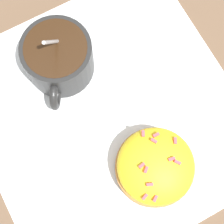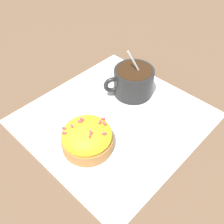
% 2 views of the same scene
% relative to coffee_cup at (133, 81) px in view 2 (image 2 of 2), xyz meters
% --- Properties ---
extents(ground_plane, '(3.00, 3.00, 0.00)m').
position_rel_coffee_cup_xyz_m(ground_plane, '(0.08, 0.01, -0.03)').
color(ground_plane, brown).
extents(paper_napkin, '(0.35, 0.34, 0.00)m').
position_rel_coffee_cup_xyz_m(paper_napkin, '(0.08, 0.01, -0.03)').
color(paper_napkin, white).
rests_on(paper_napkin, ground_plane).
extents(coffee_cup, '(0.09, 0.08, 0.10)m').
position_rel_coffee_cup_xyz_m(coffee_cup, '(0.00, 0.00, 0.00)').
color(coffee_cup, black).
rests_on(coffee_cup, paper_napkin).
extents(frosted_pastry, '(0.09, 0.09, 0.05)m').
position_rel_coffee_cup_xyz_m(frosted_pastry, '(0.17, 0.02, -0.01)').
color(frosted_pastry, '#B2753D').
rests_on(frosted_pastry, paper_napkin).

